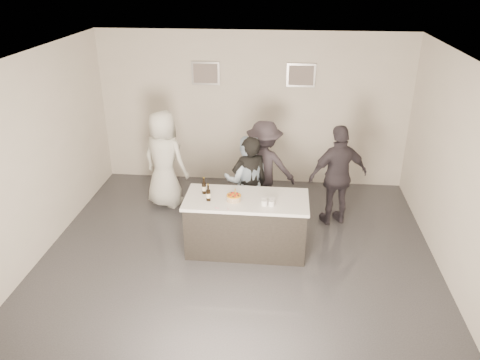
{
  "coord_description": "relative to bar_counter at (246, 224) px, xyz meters",
  "views": [
    {
      "loc": [
        0.63,
        -5.82,
        4.11
      ],
      "look_at": [
        0.0,
        0.5,
        1.15
      ],
      "focal_mm": 35.0,
      "sensor_mm": 36.0,
      "label": 1
    }
  ],
  "objects": [
    {
      "name": "floor",
      "position": [
        -0.11,
        -0.4,
        -0.45
      ],
      "size": [
        6.0,
        6.0,
        0.0
      ],
      "primitive_type": "plane",
      "color": "#3D3D42",
      "rests_on": "ground"
    },
    {
      "name": "ceiling",
      "position": [
        -0.11,
        -0.4,
        2.55
      ],
      "size": [
        6.0,
        6.0,
        0.0
      ],
      "primitive_type": "plane",
      "rotation": [
        3.14,
        0.0,
        0.0
      ],
      "color": "white"
    },
    {
      "name": "wall_back",
      "position": [
        -0.11,
        2.6,
        1.05
      ],
      "size": [
        6.0,
        0.04,
        3.0
      ],
      "primitive_type": "cube",
      "color": "silver",
      "rests_on": "ground"
    },
    {
      "name": "wall_front",
      "position": [
        -0.11,
        -3.4,
        1.05
      ],
      "size": [
        6.0,
        0.04,
        3.0
      ],
      "primitive_type": "cube",
      "color": "silver",
      "rests_on": "ground"
    },
    {
      "name": "wall_left",
      "position": [
        -3.11,
        -0.4,
        1.05
      ],
      "size": [
        0.04,
        6.0,
        3.0
      ],
      "primitive_type": "cube",
      "color": "silver",
      "rests_on": "ground"
    },
    {
      "name": "wall_right",
      "position": [
        2.89,
        -0.4,
        1.05
      ],
      "size": [
        0.04,
        6.0,
        3.0
      ],
      "primitive_type": "cube",
      "color": "silver",
      "rests_on": "ground"
    },
    {
      "name": "picture_left",
      "position": [
        -1.01,
        2.57,
        1.75
      ],
      "size": [
        0.54,
        0.04,
        0.44
      ],
      "primitive_type": "cube",
      "color": "#B2B2B7",
      "rests_on": "wall_back"
    },
    {
      "name": "picture_right",
      "position": [
        0.79,
        2.57,
        1.75
      ],
      "size": [
        0.54,
        0.04,
        0.44
      ],
      "primitive_type": "cube",
      "color": "#B2B2B7",
      "rests_on": "wall_back"
    },
    {
      "name": "bar_counter",
      "position": [
        0.0,
        0.0,
        0.0
      ],
      "size": [
        1.86,
        0.86,
        0.9
      ],
      "primitive_type": "cube",
      "color": "white",
      "rests_on": "ground"
    },
    {
      "name": "cake",
      "position": [
        -0.18,
        -0.09,
        0.49
      ],
      "size": [
        0.22,
        0.22,
        0.08
      ],
      "primitive_type": "cylinder",
      "color": "orange",
      "rests_on": "bar_counter"
    },
    {
      "name": "beer_bottle_a",
      "position": [
        -0.66,
        0.1,
        0.58
      ],
      "size": [
        0.07,
        0.07,
        0.26
      ],
      "primitive_type": "cylinder",
      "color": "black",
      "rests_on": "bar_counter"
    },
    {
      "name": "beer_bottle_b",
      "position": [
        -0.56,
        -0.13,
        0.58
      ],
      "size": [
        0.07,
        0.07,
        0.26
      ],
      "primitive_type": "cylinder",
      "color": "black",
      "rests_on": "bar_counter"
    },
    {
      "name": "tumbler_cluster",
      "position": [
        0.33,
        -0.15,
        0.49
      ],
      "size": [
        0.19,
        0.19,
        0.08
      ],
      "primitive_type": "cube",
      "color": "orange",
      "rests_on": "bar_counter"
    },
    {
      "name": "candles",
      "position": [
        -0.31,
        -0.35,
        0.45
      ],
      "size": [
        0.24,
        0.08,
        0.01
      ],
      "primitive_type": "cube",
      "color": "pink",
      "rests_on": "bar_counter"
    },
    {
      "name": "person_main_black",
      "position": [
        -0.01,
        0.72,
        0.36
      ],
      "size": [
        0.69,
        0.57,
        1.62
      ],
      "primitive_type": "imported",
      "rotation": [
        0.0,
        0.0,
        3.51
      ],
      "color": "black",
      "rests_on": "ground"
    },
    {
      "name": "person_main_blue",
      "position": [
        -0.07,
        0.85,
        0.34
      ],
      "size": [
        0.79,
        0.63,
        1.58
      ],
      "primitive_type": "imported",
      "rotation": [
        0.0,
        0.0,
        3.18
      ],
      "color": "#AEC8E4",
      "rests_on": "ground"
    },
    {
      "name": "person_guest_left",
      "position": [
        -1.6,
        1.38,
        0.45
      ],
      "size": [
        1.03,
        0.86,
        1.79
      ],
      "primitive_type": "imported",
      "rotation": [
        0.0,
        0.0,
        2.76
      ],
      "color": "white",
      "rests_on": "ground"
    },
    {
      "name": "person_guest_right",
      "position": [
        1.45,
        1.01,
        0.43
      ],
      "size": [
        1.11,
        0.76,
        1.76
      ],
      "primitive_type": "imported",
      "rotation": [
        0.0,
        0.0,
        3.5
      ],
      "color": "#36313A",
      "rests_on": "ground"
    },
    {
      "name": "person_guest_back",
      "position": [
        0.19,
        1.32,
        0.39
      ],
      "size": [
        1.12,
        0.67,
        1.69
      ],
      "primitive_type": "imported",
      "rotation": [
        0.0,
        0.0,
        3.1
      ],
      "color": "#342E36",
      "rests_on": "ground"
    }
  ]
}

